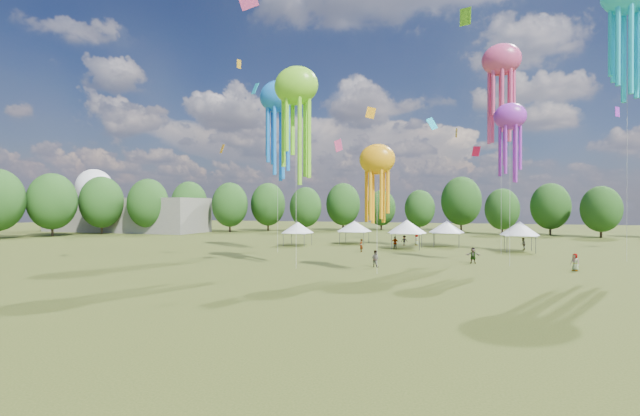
% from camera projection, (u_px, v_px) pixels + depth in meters
% --- Properties ---
extents(spectator_near, '(1.01, 0.92, 1.70)m').
position_uv_depth(spectator_near, '(375.00, 259.00, 42.16)').
color(spectator_near, gray).
rests_on(spectator_near, ground).
extents(spectators_far, '(23.53, 23.05, 1.83)m').
position_uv_depth(spectators_far, '(447.00, 246.00, 55.52)').
color(spectators_far, gray).
rests_on(spectators_far, ground).
extents(festival_tents, '(36.38, 11.25, 4.17)m').
position_uv_depth(festival_tents, '(402.00, 227.00, 62.86)').
color(festival_tents, '#47474C').
rests_on(festival_tents, ground).
extents(show_kites, '(45.51, 22.46, 31.90)m').
position_uv_depth(show_kites, '(441.00, 84.00, 48.10)').
color(show_kites, '#82E926').
rests_on(show_kites, ground).
extents(small_kites, '(80.12, 59.91, 44.22)m').
position_uv_depth(small_kites, '(430.00, 6.00, 49.34)').
color(small_kites, '#82E926').
rests_on(small_kites, ground).
extents(treeline, '(201.57, 95.24, 13.43)m').
position_uv_depth(treeline, '(408.00, 204.00, 71.12)').
color(treeline, '#38281C').
rests_on(treeline, ground).
extents(hangar, '(40.00, 12.00, 8.00)m').
position_uv_depth(hangar, '(126.00, 215.00, 101.39)').
color(hangar, gray).
rests_on(hangar, ground).
extents(radome, '(9.00, 9.00, 16.00)m').
position_uv_depth(radome, '(94.00, 192.00, 112.06)').
color(radome, white).
rests_on(radome, ground).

